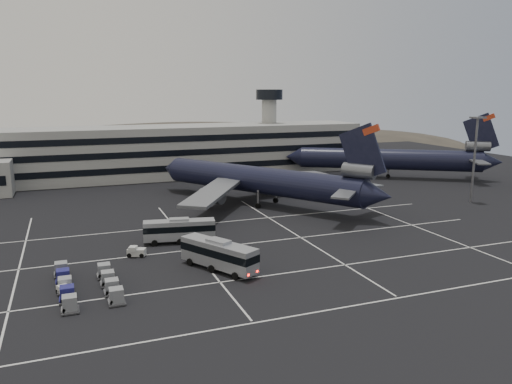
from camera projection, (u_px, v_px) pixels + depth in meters
ground at (239, 253)px, 73.77m from camera, size 260.00×260.00×0.00m
lane_markings at (244, 251)px, 74.76m from camera, size 90.00×55.62×0.01m
terminal at (145, 153)px, 136.54m from camera, size 125.00×26.00×24.00m
hills at (160, 167)px, 238.18m from camera, size 352.00×180.00×44.00m
lightpole_right at (475, 148)px, 105.34m from camera, size 2.40×2.40×18.28m
trijet_main at (261, 180)px, 104.33m from camera, size 41.01×51.29×18.08m
trijet_far at (393, 159)px, 136.20m from camera, size 51.44×36.90×18.08m
bus_near at (219, 253)px, 66.40m from camera, size 8.32×11.78×4.23m
bus_far at (179, 229)px, 78.56m from camera, size 11.44×4.54×3.94m
tug_a at (65, 290)px, 58.47m from camera, size 2.06×2.54×1.42m
tug_b at (137, 252)px, 72.25m from camera, size 2.88×2.40×1.61m
uld_cluster at (85, 284)px, 59.60m from camera, size 7.88×14.17×1.83m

